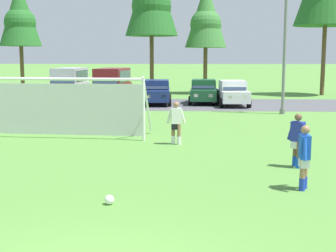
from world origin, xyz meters
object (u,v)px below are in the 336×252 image
street_lamp (288,38)px  player_midfield_center (297,141)px  soccer_ball (109,200)px  parked_car_slot_center_right (233,93)px  parked_car_slot_center (204,91)px  parked_car_slot_left (112,85)px  player_striker_near (176,123)px  player_defender_far (304,158)px  parked_car_slot_center_left (157,92)px  parked_car_slot_far_left (70,84)px  soccer_goal (61,105)px

street_lamp → player_midfield_center: bearing=-99.9°
soccer_ball → street_lamp: 19.38m
parked_car_slot_center_right → parked_car_slot_center: bearing=143.7°
player_midfield_center → street_lamp: (2.36, 13.52, 3.55)m
parked_car_slot_center → player_midfield_center: bearing=-83.4°
soccer_ball → player_midfield_center: (5.07, 3.87, 0.71)m
parked_car_slot_left → parked_car_slot_center: (6.49, 0.50, -0.47)m
player_striker_near → soccer_ball: bearing=-99.9°
player_defender_far → parked_car_slot_center_left: 21.74m
parked_car_slot_far_left → player_midfield_center: bearing=-58.9°
soccer_ball → parked_car_slot_center_left: size_ratio=0.05×
player_striker_near → player_midfield_center: same height
player_striker_near → street_lamp: bearing=58.3°
street_lamp → parked_car_slot_left: bearing=153.8°
soccer_ball → parked_car_slot_left: bearing=99.1°
player_midfield_center → parked_car_slot_far_left: 23.36m
player_striker_near → street_lamp: 12.19m
parked_car_slot_center → parked_car_slot_center_right: 2.40m
player_striker_near → parked_car_slot_center: (1.52, 15.89, 0.05)m
soccer_goal → street_lamp: street_lamp is taller
player_midfield_center → parked_car_slot_center_left: bearing=106.6°
soccer_ball → parked_car_slot_center_right: bearing=77.8°
parked_car_slot_center_left → street_lamp: bearing=-33.1°
soccer_goal → parked_car_slot_center_right: 15.18m
player_defender_far → street_lamp: street_lamp is taller
parked_car_slot_far_left → parked_car_slot_center_right: parked_car_slot_far_left is taller
soccer_goal → player_midfield_center: (8.67, -5.40, -0.47)m
soccer_ball → soccer_goal: (-3.60, 9.26, 1.18)m
player_midfield_center → parked_car_slot_center_left: parked_car_slot_center_left is taller
soccer_goal → parked_car_slot_far_left: (-3.38, 14.61, 0.05)m
soccer_ball → parked_car_slot_center_right: 22.45m
player_defender_far → soccer_ball: bearing=-163.1°
player_midfield_center → player_defender_far: size_ratio=1.00×
player_striker_near → parked_car_slot_center_right: (3.45, 14.47, 0.05)m
player_striker_near → parked_car_slot_center_left: (-1.79, 15.08, 0.05)m
parked_car_slot_far_left → parked_car_slot_center: bearing=-3.1°
parked_car_slot_left → street_lamp: bearing=-26.2°
player_defender_far → parked_car_slot_left: 23.01m
street_lamp → parked_car_slot_center: bearing=127.7°
soccer_goal → player_striker_near: soccer_goal is taller
parked_car_slot_center → parked_car_slot_center_right: same height
player_midfield_center → parked_car_slot_center_right: size_ratio=0.38×
player_defender_far → player_midfield_center: bearing=81.1°
player_defender_far → parked_car_slot_center_right: size_ratio=0.38×
parked_car_slot_center_left → parked_car_slot_center_right: (5.24, -0.61, 0.00)m
player_midfield_center → parked_car_slot_left: 20.91m
player_striker_near → street_lamp: (6.13, 9.92, 3.55)m
player_striker_near → parked_car_slot_center_left: bearing=96.8°
parked_car_slot_left → street_lamp: (11.11, -5.47, 3.03)m
parked_car_slot_center_right → parked_car_slot_left: bearing=173.7°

